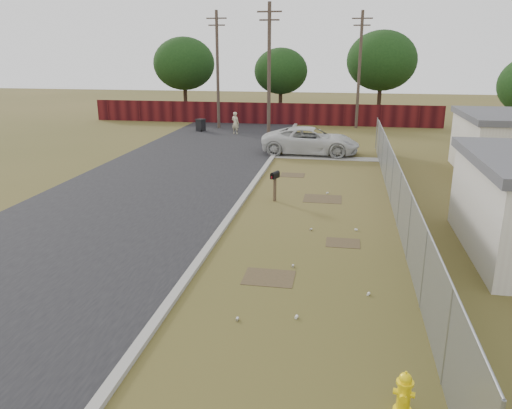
% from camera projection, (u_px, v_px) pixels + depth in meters
% --- Properties ---
extents(ground, '(120.00, 120.00, 0.00)m').
position_uv_depth(ground, '(311.00, 221.00, 18.38)').
color(ground, brown).
rests_on(ground, ground).
extents(street, '(15.10, 60.00, 0.12)m').
position_uv_depth(street, '(196.00, 166.00, 27.08)').
color(street, black).
rests_on(street, ground).
extents(chainlink_fence, '(0.10, 27.06, 2.02)m').
position_uv_depth(chainlink_fence, '(397.00, 197.00, 18.60)').
color(chainlink_fence, gray).
rests_on(chainlink_fence, ground).
extents(privacy_fence, '(30.00, 0.12, 1.80)m').
position_uv_depth(privacy_fence, '(261.00, 113.00, 42.64)').
color(privacy_fence, '#4E1012').
rests_on(privacy_fence, ground).
extents(utility_poles, '(12.60, 8.24, 9.00)m').
position_uv_depth(utility_poles, '(283.00, 69.00, 37.05)').
color(utility_poles, '#483A30').
rests_on(utility_poles, ground).
extents(horizon_trees, '(33.32, 31.94, 7.78)m').
position_uv_depth(horizon_trees, '(344.00, 69.00, 39.05)').
color(horizon_trees, '#352617').
rests_on(horizon_trees, ground).
extents(fire_hydrant, '(0.38, 0.39, 0.82)m').
position_uv_depth(fire_hydrant, '(404.00, 393.00, 8.56)').
color(fire_hydrant, yellow).
rests_on(fire_hydrant, ground).
extents(mailbox, '(0.36, 0.55, 1.27)m').
position_uv_depth(mailbox, '(275.00, 178.00, 20.57)').
color(mailbox, brown).
rests_on(mailbox, ground).
extents(pickup_truck, '(5.88, 2.80, 1.62)m').
position_uv_depth(pickup_truck, '(311.00, 141.00, 30.17)').
color(pickup_truck, silver).
rests_on(pickup_truck, ground).
extents(pedestrian, '(0.71, 0.60, 1.66)m').
position_uv_depth(pedestrian, '(235.00, 123.00, 37.38)').
color(pedestrian, beige).
rests_on(pedestrian, ground).
extents(trash_bin, '(0.80, 0.86, 0.95)m').
position_uv_depth(trash_bin, '(201.00, 125.00, 38.83)').
color(trash_bin, black).
rests_on(trash_bin, ground).
extents(scattered_litter, '(3.15, 11.35, 0.07)m').
position_uv_depth(scattered_litter, '(316.00, 254.00, 15.33)').
color(scattered_litter, silver).
rests_on(scattered_litter, ground).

